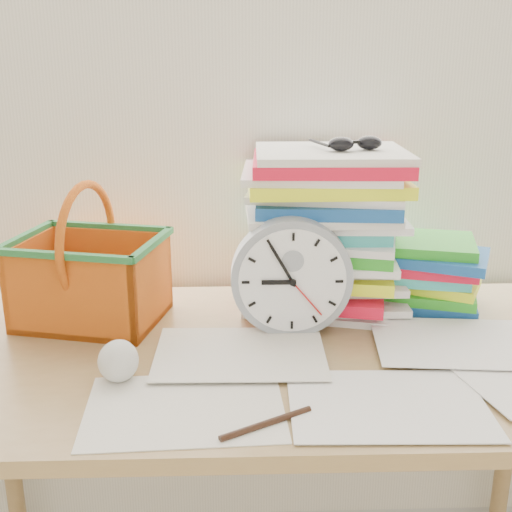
{
  "coord_description": "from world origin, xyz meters",
  "views": [
    {
      "loc": [
        -0.06,
        0.46,
        1.31
      ],
      "look_at": [
        -0.02,
        1.6,
        0.94
      ],
      "focal_mm": 45.0,
      "sensor_mm": 36.0,
      "label": 1
    }
  ],
  "objects_px": {
    "desk": "(268,383)",
    "clock": "(291,277)",
    "basket": "(89,255)",
    "paper_stack": "(323,230)",
    "book_stack": "(423,273)"
  },
  "relations": [
    {
      "from": "desk",
      "to": "clock",
      "type": "relative_size",
      "value": 5.75
    },
    {
      "from": "desk",
      "to": "basket",
      "type": "bearing_deg",
      "value": 157.28
    },
    {
      "from": "paper_stack",
      "to": "basket",
      "type": "bearing_deg",
      "value": -172.09
    },
    {
      "from": "clock",
      "to": "book_stack",
      "type": "distance_m",
      "value": 0.34
    },
    {
      "from": "book_stack",
      "to": "paper_stack",
      "type": "bearing_deg",
      "value": 176.8
    },
    {
      "from": "paper_stack",
      "to": "clock",
      "type": "distance_m",
      "value": 0.18
    },
    {
      "from": "book_stack",
      "to": "basket",
      "type": "bearing_deg",
      "value": -175.55
    },
    {
      "from": "clock",
      "to": "book_stack",
      "type": "relative_size",
      "value": 0.93
    },
    {
      "from": "desk",
      "to": "book_stack",
      "type": "height_order",
      "value": "book_stack"
    },
    {
      "from": "clock",
      "to": "book_stack",
      "type": "xyz_separation_m",
      "value": [
        0.31,
        0.14,
        -0.04
      ]
    },
    {
      "from": "book_stack",
      "to": "basket",
      "type": "relative_size",
      "value": 0.89
    },
    {
      "from": "paper_stack",
      "to": "basket",
      "type": "height_order",
      "value": "paper_stack"
    },
    {
      "from": "desk",
      "to": "basket",
      "type": "relative_size",
      "value": 4.73
    },
    {
      "from": "desk",
      "to": "basket",
      "type": "xyz_separation_m",
      "value": [
        -0.37,
        0.15,
        0.22
      ]
    },
    {
      "from": "book_stack",
      "to": "basket",
      "type": "distance_m",
      "value": 0.74
    }
  ]
}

